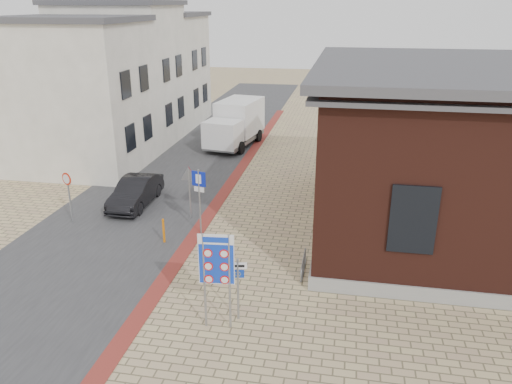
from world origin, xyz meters
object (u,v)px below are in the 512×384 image
Objects in this scene: sedan at (136,192)px; box_truck at (236,123)px; border_sign at (216,261)px; bollard at (164,231)px; essen_sign at (238,281)px; parking_sign at (199,190)px.

box_truck reaches higher than sedan.
bollard is (-3.50, 4.94, -1.65)m from border_sign.
bollard is (2.67, -3.51, -0.15)m from sedan.
bollard is (0.37, -14.62, -1.00)m from box_truck.
box_truck is 1.96× the size of border_sign.
essen_sign is 0.73× the size of parking_sign.
border_sign is 1.09m from essen_sign.
essen_sign is 6.22m from parking_sign.
sedan is 11.38m from box_truck.
bollard is (-4.00, 4.46, -0.81)m from essen_sign.
parking_sign is 2.74× the size of bollard.
parking_sign is (3.87, -2.46, 1.27)m from sedan.
border_sign reaches higher than sedan.
box_truck reaches higher than essen_sign.
essen_sign is at bearing -48.14° from bollard.
box_truck is 2.11× the size of parking_sign.
box_truck is (2.30, 11.11, 0.85)m from sedan.
border_sign reaches higher than box_truck.
sedan is 3.90× the size of bollard.
sedan is at bearing 120.63° from border_sign.
box_truck is 14.66m from bollard.
box_truck is at bearing 93.70° from essen_sign.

